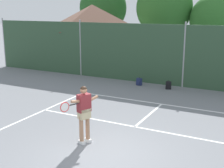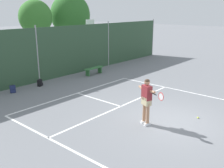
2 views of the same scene
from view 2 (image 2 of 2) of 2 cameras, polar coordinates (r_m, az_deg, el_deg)
name	(u,v)px [view 2 (image 2 of 2)]	position (r m, az deg, el deg)	size (l,w,h in m)	color
ground_plane	(168,121)	(10.98, 12.15, -7.84)	(120.00, 120.00, 0.00)	slate
court_markings	(154,116)	(11.27, 9.25, -7.02)	(8.30, 11.10, 0.01)	white
chainlink_fence	(37,55)	(16.54, -16.00, 6.03)	(26.09, 0.09, 3.47)	#2D4C33
basketball_hoop	(90,35)	(21.90, -4.82, 10.66)	(0.90, 0.67, 3.55)	#284CB2
tennis_player	(147,98)	(10.09, 7.62, -3.01)	(0.50, 1.39, 1.85)	silver
tennis_ball	(198,118)	(11.51, 18.32, -7.01)	(0.07, 0.07, 0.07)	#CCE033
backpack_navy	(13,89)	(15.12, -20.90, -1.07)	(0.32, 0.31, 0.46)	navy
backpack_black	(40,83)	(15.89, -15.50, 0.23)	(0.33, 0.32, 0.46)	black
courtside_bench	(94,69)	(18.07, -4.01, 3.23)	(1.60, 0.36, 0.48)	#336B38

